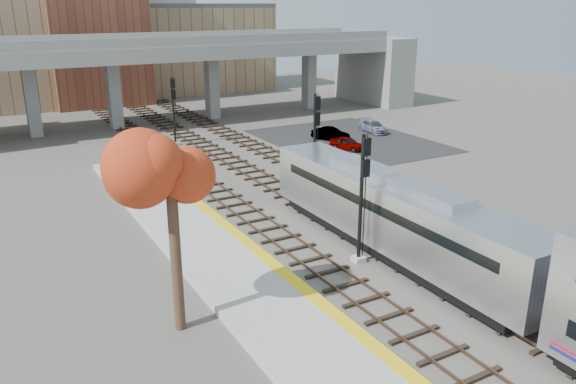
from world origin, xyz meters
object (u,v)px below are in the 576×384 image
locomotive (393,214)px  tree (170,172)px  signal_mast_near (362,203)px  car_a (347,143)px  car_b (331,134)px  car_c (373,126)px  signal_mast_far (174,114)px  signal_mast_mid (315,145)px

locomotive → tree: size_ratio=2.12×
signal_mast_near → tree: (-10.04, -1.38, 3.40)m
car_a → locomotive: bearing=-139.9°
car_a → car_b: car_b is taller
tree → car_c: (29.53, 25.45, -6.05)m
signal_mast_far → tree: tree is taller
signal_mast_near → car_b: bearing=59.5°
signal_mast_mid → car_c: (15.40, 13.20, -2.76)m
locomotive → signal_mast_mid: bearing=79.5°
signal_mast_far → car_b: 14.93m
locomotive → signal_mast_far: bearing=94.2°
signal_mast_near → tree: size_ratio=0.75×
locomotive → car_b: size_ratio=5.12×
signal_mast_mid → signal_mast_far: size_ratio=1.09×
car_a → signal_mast_mid: bearing=-156.7°
locomotive → car_a: locomotive is taller
car_a → car_b: size_ratio=0.90×
signal_mast_mid → car_b: bearing=52.2°
signal_mast_near → car_c: 31.09m
signal_mast_far → car_b: bearing=-22.1°
locomotive → car_a: 22.29m
tree → signal_mast_mid: bearing=40.9°
tree → car_c: tree is taller
locomotive → car_a: (10.87, 19.38, -1.67)m
signal_mast_mid → tree: (-14.14, -12.25, 3.29)m
car_a → car_c: bearing=14.9°
signal_mast_far → car_b: (13.67, -5.54, -2.33)m
locomotive → signal_mast_near: (-2.10, -0.03, 0.99)m
signal_mast_far → car_c: bearing=-13.6°
signal_mast_near → car_c: size_ratio=1.68×
locomotive → signal_mast_mid: size_ratio=2.77×
car_b → locomotive: bearing=-143.6°
signal_mast_far → car_a: (12.97, -9.36, -2.37)m
locomotive → signal_mast_far: size_ratio=3.02×
locomotive → car_b: (11.57, 23.20, -1.63)m
tree → car_a: (23.01, 20.79, -6.06)m
signal_mast_near → car_b: (13.67, 23.23, -2.61)m
tree → car_a: tree is taller
car_b → car_c: car_b is taller
car_a → car_b: bearing=59.1°
signal_mast_mid → car_b: size_ratio=1.85×
signal_mast_far → car_b: signal_mast_far is taller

